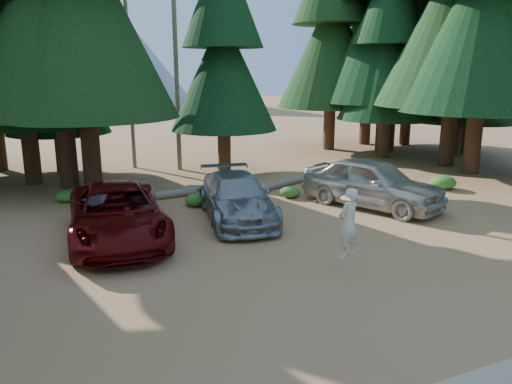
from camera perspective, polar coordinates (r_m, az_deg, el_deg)
ground at (r=12.73m, az=6.04°, el=-9.32°), size 160.00×160.00×0.00m
forest_belt_north at (r=26.25m, az=-10.68°, el=2.61°), size 36.00×7.00×22.00m
snag_front at (r=25.51m, az=-9.21°, el=15.91°), size 0.24×0.24×12.00m
snag_back at (r=26.50m, az=-14.30°, el=13.42°), size 0.20×0.20×10.00m
mountain_peak at (r=98.66m, az=-23.38°, el=17.20°), size 48.00×50.00×28.00m
red_pickup at (r=15.43m, az=-15.56°, el=-2.38°), size 3.26×6.12×1.64m
silver_minivan_center at (r=16.96m, az=-2.23°, el=-0.62°), size 3.10×5.56×1.52m
silver_minivan_right at (r=18.96m, az=13.16°, el=1.03°), size 4.07×5.76×1.82m
frisbee_player at (r=12.26m, az=10.49°, el=-3.49°), size 0.73×0.59×1.75m
log_left at (r=19.85m, az=-13.02°, el=-0.62°), size 4.58×0.67×0.33m
log_mid at (r=21.00m, az=-3.52°, el=0.42°), size 3.00×1.76×0.27m
log_right at (r=21.82m, az=3.07°, el=0.97°), size 4.39×2.05×0.30m
shrub_left at (r=20.65m, az=-20.86°, el=-0.46°), size 0.82×0.82×0.45m
shrub_center_left at (r=18.85m, az=-6.86°, el=-0.89°), size 0.86×0.86×0.47m
shrub_center_right at (r=20.03m, az=3.91°, el=0.02°), size 0.81×0.81×0.45m
shrub_right at (r=21.38m, az=12.09°, el=0.80°), size 1.06×1.06×0.58m
shrub_far_right at (r=21.60m, az=8.63°, el=1.00°), size 0.95×0.95×0.52m
shrub_edge_east at (r=22.84m, az=20.63°, el=1.05°), size 1.06×1.06×0.58m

